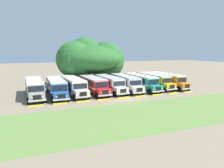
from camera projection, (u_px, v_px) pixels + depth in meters
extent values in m
plane|color=#84755B|center=(122.00, 98.00, 31.90)|extent=(220.00, 220.00, 0.00)
cube|color=olive|center=(151.00, 114.00, 24.02)|extent=(80.00, 10.96, 0.01)
cube|color=#9E9993|center=(34.00, 87.00, 33.15)|extent=(3.04, 9.33, 2.10)
cube|color=#282828|center=(34.00, 88.00, 33.17)|extent=(3.07, 9.35, 0.24)
cube|color=black|center=(42.00, 83.00, 33.85)|extent=(0.51, 7.99, 0.80)
cube|color=black|center=(26.00, 84.00, 32.82)|extent=(0.51, 7.99, 0.80)
cube|color=silver|center=(34.00, 80.00, 32.96)|extent=(2.95, 9.23, 0.22)
cube|color=#9E9993|center=(37.00, 97.00, 28.47)|extent=(2.28, 1.53, 1.05)
cube|color=black|center=(37.00, 98.00, 27.80)|extent=(1.10, 0.16, 0.70)
cube|color=#B7B7BC|center=(37.00, 101.00, 27.84)|extent=(2.41, 0.34, 0.24)
cube|color=black|center=(36.00, 89.00, 28.90)|extent=(2.20, 0.19, 0.84)
cube|color=#282828|center=(33.00, 84.00, 37.31)|extent=(0.90, 0.11, 1.30)
sphere|color=#EAE5C6|center=(42.00, 97.00, 28.04)|extent=(0.20, 0.20, 0.20)
sphere|color=#EAE5C6|center=(32.00, 98.00, 27.47)|extent=(0.20, 0.20, 0.20)
cylinder|color=black|center=(46.00, 99.00, 29.14)|extent=(0.34, 1.01, 1.00)
cylinder|color=black|center=(28.00, 101.00, 28.16)|extent=(0.34, 1.01, 1.00)
cylinder|color=black|center=(41.00, 90.00, 36.50)|extent=(0.34, 1.01, 1.00)
cylinder|color=black|center=(26.00, 91.00, 35.52)|extent=(0.34, 1.01, 1.00)
cube|color=#23519E|center=(56.00, 86.00, 33.86)|extent=(2.73, 9.26, 2.10)
cube|color=silver|center=(56.00, 87.00, 33.89)|extent=(2.76, 9.28, 0.24)
cube|color=black|center=(63.00, 83.00, 34.53)|extent=(0.24, 8.00, 0.80)
cube|color=black|center=(48.00, 84.00, 33.57)|extent=(0.24, 8.00, 0.80)
cube|color=beige|center=(56.00, 80.00, 33.67)|extent=(2.65, 9.16, 0.22)
cube|color=#23519E|center=(61.00, 96.00, 29.11)|extent=(2.23, 1.45, 1.05)
cube|color=black|center=(61.00, 97.00, 28.43)|extent=(1.10, 0.13, 0.70)
cube|color=#B7B7BC|center=(62.00, 100.00, 28.47)|extent=(2.40, 0.26, 0.24)
cube|color=black|center=(60.00, 88.00, 29.56)|extent=(2.20, 0.11, 0.84)
cube|color=silver|center=(53.00, 83.00, 38.09)|extent=(0.90, 0.08, 1.30)
sphere|color=#EAE5C6|center=(66.00, 96.00, 28.65)|extent=(0.20, 0.20, 0.20)
sphere|color=#EAE5C6|center=(56.00, 97.00, 28.12)|extent=(0.20, 0.20, 0.20)
cylinder|color=black|center=(69.00, 98.00, 29.74)|extent=(0.30, 1.01, 1.00)
cylinder|color=black|center=(52.00, 100.00, 28.84)|extent=(0.30, 1.01, 1.00)
cylinder|color=black|center=(61.00, 89.00, 37.22)|extent=(0.30, 1.01, 1.00)
cylinder|color=black|center=(47.00, 90.00, 36.31)|extent=(0.30, 1.01, 1.00)
cube|color=silver|center=(73.00, 85.00, 35.31)|extent=(3.19, 9.36, 2.10)
cube|color=red|center=(73.00, 86.00, 35.33)|extent=(3.22, 9.38, 0.24)
cube|color=black|center=(79.00, 81.00, 36.03)|extent=(0.64, 7.98, 0.80)
cube|color=black|center=(65.00, 82.00, 34.96)|extent=(0.64, 7.98, 0.80)
cube|color=silver|center=(73.00, 78.00, 35.12)|extent=(3.10, 9.26, 0.22)
cube|color=silver|center=(82.00, 93.00, 30.67)|extent=(2.30, 1.56, 1.05)
cube|color=black|center=(83.00, 94.00, 30.01)|extent=(1.10, 0.18, 0.70)
cube|color=#B7B7BC|center=(83.00, 97.00, 30.04)|extent=(2.41, 0.38, 0.24)
cube|color=black|center=(80.00, 86.00, 31.10)|extent=(2.20, 0.23, 0.84)
cube|color=red|center=(67.00, 82.00, 39.44)|extent=(0.90, 0.13, 1.30)
sphere|color=#EAE5C6|center=(88.00, 94.00, 30.26)|extent=(0.20, 0.20, 0.20)
sphere|color=#EAE5C6|center=(79.00, 95.00, 29.66)|extent=(0.20, 0.20, 0.20)
cylinder|color=black|center=(89.00, 96.00, 31.35)|extent=(0.35, 1.02, 1.00)
cylinder|color=black|center=(74.00, 97.00, 30.34)|extent=(0.35, 1.02, 1.00)
cylinder|color=black|center=(75.00, 87.00, 38.66)|extent=(0.35, 1.02, 1.00)
cylinder|color=black|center=(63.00, 88.00, 37.65)|extent=(0.35, 1.02, 1.00)
cube|color=red|center=(92.00, 84.00, 36.48)|extent=(3.22, 9.37, 2.10)
cube|color=white|center=(92.00, 85.00, 36.51)|extent=(3.25, 9.39, 0.24)
cube|color=black|center=(98.00, 80.00, 37.21)|extent=(0.68, 7.98, 0.80)
cube|color=black|center=(85.00, 81.00, 36.13)|extent=(0.68, 7.98, 0.80)
cube|color=#B2B2B7|center=(92.00, 78.00, 36.29)|extent=(3.14, 9.26, 0.22)
cube|color=red|center=(103.00, 92.00, 31.85)|extent=(2.30, 1.57, 1.05)
cube|color=black|center=(105.00, 93.00, 31.19)|extent=(1.10, 0.19, 0.70)
cube|color=#B7B7BC|center=(105.00, 95.00, 31.22)|extent=(2.41, 0.39, 0.24)
cube|color=black|center=(102.00, 85.00, 32.28)|extent=(2.20, 0.23, 0.84)
cube|color=white|center=(84.00, 81.00, 40.61)|extent=(0.90, 0.13, 1.30)
sphere|color=#EAE5C6|center=(109.00, 92.00, 31.44)|extent=(0.20, 0.20, 0.20)
sphere|color=#EAE5C6|center=(101.00, 93.00, 30.85)|extent=(0.20, 0.20, 0.20)
cylinder|color=black|center=(110.00, 94.00, 32.54)|extent=(0.36, 1.02, 1.00)
cylinder|color=black|center=(96.00, 96.00, 31.51)|extent=(0.36, 1.02, 1.00)
cylinder|color=black|center=(93.00, 86.00, 39.83)|extent=(0.36, 1.02, 1.00)
cylinder|color=black|center=(81.00, 87.00, 38.81)|extent=(0.36, 1.02, 1.00)
cube|color=silver|center=(108.00, 83.00, 37.68)|extent=(3.29, 9.38, 2.10)
cube|color=maroon|center=(108.00, 84.00, 37.71)|extent=(3.32, 9.40, 0.24)
cube|color=black|center=(113.00, 80.00, 38.42)|extent=(0.73, 7.97, 0.80)
cube|color=black|center=(101.00, 80.00, 37.32)|extent=(0.73, 7.97, 0.80)
cube|color=#B2B2B7|center=(108.00, 77.00, 37.49)|extent=(3.20, 9.28, 0.22)
cube|color=silver|center=(121.00, 90.00, 33.07)|extent=(2.31, 1.59, 1.05)
cube|color=black|center=(123.00, 91.00, 32.41)|extent=(1.10, 0.19, 0.70)
cube|color=#B7B7BC|center=(123.00, 94.00, 32.44)|extent=(2.41, 0.41, 0.24)
cube|color=black|center=(119.00, 84.00, 33.50)|extent=(2.20, 0.25, 0.84)
cube|color=maroon|center=(99.00, 80.00, 41.80)|extent=(0.90, 0.14, 1.30)
sphere|color=#EAE5C6|center=(127.00, 91.00, 32.67)|extent=(0.20, 0.20, 0.20)
sphere|color=#EAE5C6|center=(120.00, 91.00, 32.06)|extent=(0.20, 0.20, 0.20)
cylinder|color=black|center=(127.00, 93.00, 33.76)|extent=(0.37, 1.02, 1.00)
cylinder|color=black|center=(114.00, 94.00, 32.72)|extent=(0.37, 1.02, 1.00)
cylinder|color=black|center=(107.00, 85.00, 41.03)|extent=(0.37, 1.02, 1.00)
cylinder|color=black|center=(96.00, 86.00, 39.99)|extent=(0.37, 1.02, 1.00)
cube|color=silver|center=(125.00, 82.00, 38.73)|extent=(2.53, 9.21, 2.10)
cube|color=red|center=(125.00, 83.00, 38.76)|extent=(2.56, 9.23, 0.24)
cube|color=black|center=(130.00, 79.00, 39.37)|extent=(0.07, 8.00, 0.80)
cube|color=black|center=(118.00, 80.00, 38.48)|extent=(0.07, 8.00, 0.80)
cube|color=#B2B2B7|center=(125.00, 76.00, 38.54)|extent=(2.45, 9.11, 0.22)
cube|color=silver|center=(137.00, 89.00, 33.93)|extent=(2.20, 1.41, 1.05)
cube|color=black|center=(140.00, 90.00, 33.24)|extent=(1.10, 0.10, 0.70)
cube|color=#B7B7BC|center=(140.00, 93.00, 33.28)|extent=(2.40, 0.21, 0.24)
cube|color=black|center=(136.00, 83.00, 34.38)|extent=(2.20, 0.07, 0.84)
cube|color=red|center=(116.00, 79.00, 43.01)|extent=(0.90, 0.06, 1.30)
sphere|color=#EAE5C6|center=(143.00, 90.00, 33.44)|extent=(0.20, 0.20, 0.20)
sphere|color=#EAE5C6|center=(136.00, 90.00, 32.95)|extent=(0.20, 0.20, 0.20)
cylinder|color=black|center=(143.00, 92.00, 34.53)|extent=(0.28, 1.00, 1.00)
cylinder|color=black|center=(131.00, 93.00, 33.68)|extent=(0.28, 1.00, 1.00)
cylinder|color=black|center=(124.00, 84.00, 42.09)|extent=(0.28, 1.00, 1.00)
cylinder|color=black|center=(113.00, 85.00, 41.24)|extent=(0.28, 1.00, 1.00)
cube|color=teal|center=(140.00, 81.00, 39.68)|extent=(2.88, 9.30, 2.10)
cube|color=white|center=(140.00, 82.00, 39.70)|extent=(2.91, 9.32, 0.24)
cube|color=black|center=(145.00, 78.00, 40.36)|extent=(0.37, 7.99, 0.80)
cube|color=black|center=(134.00, 79.00, 39.37)|extent=(0.37, 7.99, 0.80)
cube|color=silver|center=(140.00, 75.00, 39.49)|extent=(2.80, 9.19, 0.22)
cube|color=teal|center=(156.00, 88.00, 34.96)|extent=(2.26, 1.49, 1.05)
cube|color=black|center=(158.00, 89.00, 34.29)|extent=(1.10, 0.15, 0.70)
cube|color=#B7B7BC|center=(158.00, 91.00, 34.32)|extent=(2.41, 0.30, 0.24)
cube|color=black|center=(154.00, 82.00, 35.40)|extent=(2.20, 0.15, 0.84)
cube|color=white|center=(129.00, 79.00, 43.88)|extent=(0.90, 0.10, 1.30)
sphere|color=#EAE5C6|center=(162.00, 89.00, 34.52)|extent=(0.20, 0.20, 0.20)
sphere|color=#EAE5C6|center=(155.00, 89.00, 33.97)|extent=(0.20, 0.20, 0.20)
cylinder|color=black|center=(161.00, 91.00, 35.61)|extent=(0.32, 1.01, 1.00)
cylinder|color=black|center=(150.00, 92.00, 34.67)|extent=(0.32, 1.01, 1.00)
cylinder|color=black|center=(137.00, 84.00, 43.03)|extent=(0.32, 1.01, 1.00)
cylinder|color=black|center=(128.00, 84.00, 42.09)|extent=(0.32, 1.01, 1.00)
cube|color=yellow|center=(153.00, 80.00, 41.45)|extent=(2.96, 9.31, 2.10)
cube|color=black|center=(152.00, 81.00, 41.48)|extent=(2.99, 9.34, 0.24)
cube|color=black|center=(157.00, 77.00, 42.15)|extent=(0.44, 7.99, 0.80)
cube|color=black|center=(147.00, 78.00, 41.13)|extent=(0.44, 7.99, 0.80)
cube|color=beige|center=(153.00, 74.00, 41.27)|extent=(2.88, 9.21, 0.22)
cube|color=yellow|center=(169.00, 86.00, 36.76)|extent=(2.27, 1.51, 1.05)
cube|color=black|center=(172.00, 87.00, 36.09)|extent=(1.10, 0.16, 0.70)
cube|color=#B7B7BC|center=(172.00, 89.00, 36.12)|extent=(2.41, 0.32, 0.24)
cube|color=black|center=(167.00, 80.00, 37.20)|extent=(2.20, 0.17, 0.84)
cube|color=black|center=(141.00, 78.00, 45.64)|extent=(0.90, 0.11, 1.30)
sphere|color=#EAE5C6|center=(175.00, 87.00, 36.33)|extent=(0.20, 0.20, 0.20)
sphere|color=#EAE5C6|center=(169.00, 87.00, 35.76)|extent=(0.20, 0.20, 0.20)
cylinder|color=black|center=(174.00, 89.00, 37.42)|extent=(0.33, 1.01, 1.00)
cylinder|color=black|center=(164.00, 90.00, 36.46)|extent=(0.33, 1.01, 1.00)
cylinder|color=black|center=(149.00, 82.00, 44.81)|extent=(0.33, 1.01, 1.00)
cylinder|color=black|center=(140.00, 83.00, 43.85)|extent=(0.33, 1.01, 1.00)
cube|color=orange|center=(166.00, 79.00, 42.04)|extent=(3.13, 9.35, 2.10)
cube|color=white|center=(166.00, 80.00, 42.07)|extent=(3.16, 9.37, 0.24)
cube|color=black|center=(170.00, 77.00, 42.76)|extent=(0.60, 7.98, 0.80)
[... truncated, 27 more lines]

